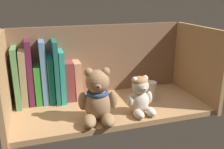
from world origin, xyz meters
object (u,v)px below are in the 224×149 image
at_px(book_5, 50,78).
at_px(teddy_bear_larger, 98,99).
at_px(book_0, 17,76).
at_px(pillar_candle, 150,90).
at_px(teddy_bear_smaller, 140,96).
at_px(book_3, 38,84).
at_px(book_1, 23,77).
at_px(book_4, 43,72).
at_px(book_6, 55,71).
at_px(book_8, 69,80).
at_px(book_7, 61,75).
at_px(book_2, 30,72).
at_px(book_9, 77,79).

height_order(book_5, teddy_bear_larger, book_5).
xyz_separation_m(book_0, pillar_candle, (0.51, -0.11, -0.08)).
bearing_deg(teddy_bear_smaller, book_3, 147.88).
relative_size(book_1, book_3, 1.41).
distance_m(book_4, book_6, 0.05).
bearing_deg(book_1, teddy_bear_smaller, -28.72).
bearing_deg(book_0, teddy_bear_smaller, -27.31).
distance_m(book_0, book_5, 0.13).
bearing_deg(teddy_bear_larger, book_8, 106.37).
bearing_deg(teddy_bear_larger, book_7, 113.20).
xyz_separation_m(book_5, teddy_bear_smaller, (0.29, -0.22, -0.03)).
height_order(book_0, teddy_bear_larger, book_0).
distance_m(book_3, book_8, 0.12).
distance_m(book_6, pillar_candle, 0.39).
xyz_separation_m(book_1, book_8, (0.17, 0.00, -0.03)).
distance_m(book_5, teddy_bear_smaller, 0.37).
distance_m(book_1, book_2, 0.03).
height_order(teddy_bear_larger, teddy_bear_smaller, teddy_bear_larger).
height_order(book_6, book_7, book_6).
height_order(book_3, teddy_bear_smaller, book_3).
bearing_deg(book_2, teddy_bear_larger, -46.18).
bearing_deg(book_0, book_8, 0.00).
xyz_separation_m(book_6, book_7, (0.02, 0.00, -0.02)).
bearing_deg(book_1, book_0, 180.00).
bearing_deg(pillar_candle, teddy_bear_smaller, -129.56).
xyz_separation_m(book_4, book_5, (0.02, 0.00, -0.03)).
xyz_separation_m(teddy_bear_smaller, pillar_candle, (0.09, 0.11, -0.03)).
height_order(book_1, book_3, book_1).
bearing_deg(book_9, book_3, 180.00).
height_order(book_7, book_8, book_7).
relative_size(book_2, book_3, 1.65).
xyz_separation_m(book_2, teddy_bear_smaller, (0.37, -0.22, -0.06)).
distance_m(book_6, book_9, 0.10).
bearing_deg(book_3, book_5, 0.00).
xyz_separation_m(book_5, book_9, (0.11, 0.00, -0.01)).
bearing_deg(book_5, book_8, 0.00).
relative_size(book_2, book_4, 1.02).
height_order(book_6, book_8, book_6).
height_order(book_3, book_5, book_5).
distance_m(book_2, book_5, 0.08).
xyz_separation_m(book_1, book_6, (0.12, 0.00, 0.02)).
bearing_deg(book_8, book_0, 180.00).
bearing_deg(book_5, book_4, 180.00).
bearing_deg(book_0, book_2, 0.00).
bearing_deg(book_3, book_0, 180.00).
distance_m(book_1, teddy_bear_smaller, 0.45).
xyz_separation_m(book_1, book_5, (0.10, 0.00, -0.01)).
xyz_separation_m(book_7, book_8, (0.03, 0.00, -0.02)).
bearing_deg(book_0, book_3, 0.00).
bearing_deg(teddy_bear_larger, book_6, 117.65).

